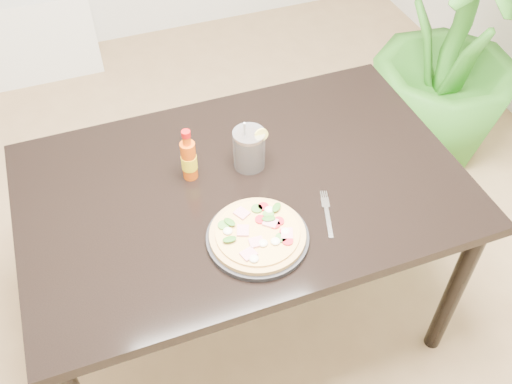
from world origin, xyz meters
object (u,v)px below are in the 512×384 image
object	(u,v)px
pizza	(258,233)
hot_sauce_bottle	(189,159)
houseplant	(455,43)
cola_cup	(249,150)
fork	(327,212)
plate	(258,238)
dining_table	(243,201)

from	to	relation	value
pizza	hot_sauce_bottle	bearing A→B (deg)	109.24
hot_sauce_bottle	houseplant	world-z (taller)	houseplant
cola_cup	fork	bearing A→B (deg)	-62.43
pizza	hot_sauce_bottle	world-z (taller)	hot_sauce_bottle
houseplant	hot_sauce_bottle	bearing A→B (deg)	-158.94
plate	dining_table	bearing A→B (deg)	81.14
plate	fork	bearing A→B (deg)	5.78
dining_table	houseplant	world-z (taller)	houseplant
pizza	fork	bearing A→B (deg)	5.80
dining_table	pizza	world-z (taller)	pizza
dining_table	cola_cup	distance (m)	0.17
pizza	fork	size ratio (longest dim) A/B	1.51
hot_sauce_bottle	fork	distance (m)	0.46
dining_table	plate	distance (m)	0.25
plate	hot_sauce_bottle	xyz separation A→B (m)	(-0.11, 0.32, 0.07)
houseplant	cola_cup	bearing A→B (deg)	-155.33
plate	pizza	bearing A→B (deg)	3.63
houseplant	pizza	bearing A→B (deg)	-146.27
plate	pizza	xyz separation A→B (m)	(0.00, 0.00, 0.02)
cola_cup	pizza	bearing A→B (deg)	-105.32
plate	cola_cup	distance (m)	0.32
dining_table	cola_cup	bearing A→B (deg)	57.02
cola_cup	hot_sauce_bottle	bearing A→B (deg)	176.03
dining_table	cola_cup	xyz separation A→B (m)	(0.05, 0.08, 0.15)
pizza	cola_cup	distance (m)	0.32
plate	pizza	world-z (taller)	pizza
dining_table	hot_sauce_bottle	world-z (taller)	hot_sauce_bottle
fork	houseplant	world-z (taller)	houseplant
cola_cup	houseplant	size ratio (longest dim) A/B	0.16
plate	houseplant	distance (m)	1.55
pizza	hot_sauce_bottle	xyz separation A→B (m)	(-0.11, 0.32, 0.05)
dining_table	plate	bearing A→B (deg)	-98.86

